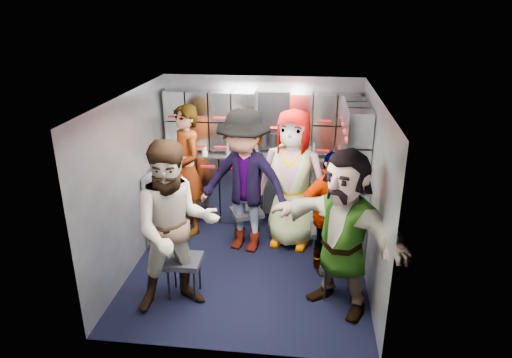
# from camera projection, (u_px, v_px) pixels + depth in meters

# --- Properties ---
(floor) EXTENTS (3.00, 3.00, 0.00)m
(floor) POSITION_uv_depth(u_px,v_px,m) (249.00, 265.00, 5.66)
(floor) COLOR black
(floor) RESTS_ON ground
(wall_back) EXTENTS (2.80, 0.04, 2.10)m
(wall_back) POSITION_uv_depth(u_px,v_px,m) (262.00, 148.00, 6.67)
(wall_back) COLOR gray
(wall_back) RESTS_ON ground
(wall_left) EXTENTS (0.04, 3.00, 2.10)m
(wall_left) POSITION_uv_depth(u_px,v_px,m) (132.00, 182.00, 5.43)
(wall_left) COLOR gray
(wall_left) RESTS_ON ground
(wall_right) EXTENTS (0.04, 3.00, 2.10)m
(wall_right) POSITION_uv_depth(u_px,v_px,m) (372.00, 193.00, 5.13)
(wall_right) COLOR gray
(wall_right) RESTS_ON ground
(ceiling) EXTENTS (2.80, 3.00, 0.02)m
(ceiling) POSITION_uv_depth(u_px,v_px,m) (248.00, 97.00, 4.90)
(ceiling) COLOR silver
(ceiling) RESTS_ON wall_back
(cart_bank_back) EXTENTS (2.68, 0.38, 0.99)m
(cart_bank_back) POSITION_uv_depth(u_px,v_px,m) (260.00, 189.00, 6.67)
(cart_bank_back) COLOR #9DA3AD
(cart_bank_back) RESTS_ON ground
(cart_bank_left) EXTENTS (0.38, 0.76, 0.99)m
(cart_bank_left) POSITION_uv_depth(u_px,v_px,m) (167.00, 206.00, 6.13)
(cart_bank_left) COLOR #9DA3AD
(cart_bank_left) RESTS_ON ground
(counter) EXTENTS (2.68, 0.42, 0.03)m
(counter) POSITION_uv_depth(u_px,v_px,m) (260.00, 155.00, 6.48)
(counter) COLOR silver
(counter) RESTS_ON cart_bank_back
(locker_bank_back) EXTENTS (2.68, 0.28, 0.82)m
(locker_bank_back) POSITION_uv_depth(u_px,v_px,m) (261.00, 122.00, 6.37)
(locker_bank_back) COLOR #9DA3AD
(locker_bank_back) RESTS_ON wall_back
(locker_bank_right) EXTENTS (0.28, 1.00, 0.82)m
(locker_bank_right) POSITION_uv_depth(u_px,v_px,m) (356.00, 137.00, 5.63)
(locker_bank_right) COLOR #9DA3AD
(locker_bank_right) RESTS_ON wall_right
(right_cabinet) EXTENTS (0.28, 1.20, 1.00)m
(right_cabinet) POSITION_uv_depth(u_px,v_px,m) (350.00, 213.00, 5.90)
(right_cabinet) COLOR #9DA3AD
(right_cabinet) RESTS_ON ground
(coffee_niche) EXTENTS (0.46, 0.16, 0.84)m
(coffee_niche) POSITION_uv_depth(u_px,v_px,m) (274.00, 122.00, 6.41)
(coffee_niche) COLOR black
(coffee_niche) RESTS_ON wall_back
(red_latch_strip) EXTENTS (2.60, 0.02, 0.03)m
(red_latch_strip) POSITION_uv_depth(u_px,v_px,m) (259.00, 169.00, 6.35)
(red_latch_strip) COLOR maroon
(red_latch_strip) RESTS_ON cart_bank_back
(jump_seat_near_left) EXTENTS (0.40, 0.38, 0.46)m
(jump_seat_near_left) POSITION_uv_depth(u_px,v_px,m) (183.00, 263.00, 4.96)
(jump_seat_near_left) COLOR black
(jump_seat_near_left) RESTS_ON ground
(jump_seat_mid_left) EXTENTS (0.51, 0.50, 0.46)m
(jump_seat_mid_left) POSITION_uv_depth(u_px,v_px,m) (247.00, 214.00, 6.10)
(jump_seat_mid_left) COLOR black
(jump_seat_mid_left) RESTS_ON ground
(jump_seat_center) EXTENTS (0.41, 0.39, 0.46)m
(jump_seat_center) POSITION_uv_depth(u_px,v_px,m) (292.00, 210.00, 6.22)
(jump_seat_center) COLOR black
(jump_seat_center) RESTS_ON ground
(jump_seat_mid_right) EXTENTS (0.40, 0.38, 0.46)m
(jump_seat_mid_right) POSITION_uv_depth(u_px,v_px,m) (327.00, 232.00, 5.62)
(jump_seat_mid_right) COLOR black
(jump_seat_mid_right) RESTS_ON ground
(jump_seat_near_right) EXTENTS (0.42, 0.40, 0.45)m
(jump_seat_near_right) POSITION_uv_depth(u_px,v_px,m) (339.00, 264.00, 4.96)
(jump_seat_near_right) COLOR black
(jump_seat_near_right) RESTS_ON ground
(attendant_standing) EXTENTS (0.75, 0.79, 1.81)m
(attendant_standing) POSITION_uv_depth(u_px,v_px,m) (187.00, 170.00, 6.22)
(attendant_standing) COLOR black
(attendant_standing) RESTS_ON ground
(attendant_arc_a) EXTENTS (1.10, 1.00, 1.85)m
(attendant_arc_a) POSITION_uv_depth(u_px,v_px,m) (176.00, 228.00, 4.61)
(attendant_arc_a) COLOR black
(attendant_arc_a) RESTS_ON ground
(attendant_arc_b) EXTENTS (1.35, 0.99, 1.87)m
(attendant_arc_b) POSITION_uv_depth(u_px,v_px,m) (245.00, 182.00, 5.74)
(attendant_arc_b) COLOR black
(attendant_arc_b) RESTS_ON ground
(attendant_arc_c) EXTENTS (1.00, 0.75, 1.84)m
(attendant_arc_c) POSITION_uv_depth(u_px,v_px,m) (292.00, 180.00, 5.87)
(attendant_arc_c) COLOR black
(attendant_arc_c) RESTS_ON ground
(attendant_arc_d) EXTENTS (0.95, 0.70, 1.50)m
(attendant_arc_d) POSITION_uv_depth(u_px,v_px,m) (329.00, 213.00, 5.33)
(attendant_arc_d) COLOR black
(attendant_arc_d) RESTS_ON ground
(attendant_arc_e) EXTENTS (1.61, 1.42, 1.77)m
(attendant_arc_e) POSITION_uv_depth(u_px,v_px,m) (343.00, 232.00, 4.61)
(attendant_arc_e) COLOR black
(attendant_arc_e) RESTS_ON ground
(bottle_left) EXTENTS (0.07, 0.07, 0.28)m
(bottle_left) POSITION_uv_depth(u_px,v_px,m) (250.00, 146.00, 6.40)
(bottle_left) COLOR white
(bottle_left) RESTS_ON counter
(bottle_mid) EXTENTS (0.07, 0.07, 0.26)m
(bottle_mid) POSITION_uv_depth(u_px,v_px,m) (228.00, 145.00, 6.43)
(bottle_mid) COLOR white
(bottle_mid) RESTS_ON counter
(bottle_right) EXTENTS (0.07, 0.07, 0.22)m
(bottle_right) POSITION_uv_depth(u_px,v_px,m) (314.00, 150.00, 6.31)
(bottle_right) COLOR white
(bottle_right) RESTS_ON counter
(cup_left) EXTENTS (0.08, 0.08, 0.10)m
(cup_left) POSITION_uv_depth(u_px,v_px,m) (205.00, 150.00, 6.49)
(cup_left) COLOR #CAB28F
(cup_left) RESTS_ON counter
(cup_right) EXTENTS (0.08, 0.08, 0.11)m
(cup_right) POSITION_uv_depth(u_px,v_px,m) (350.00, 155.00, 6.27)
(cup_right) COLOR #CAB28F
(cup_right) RESTS_ON counter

